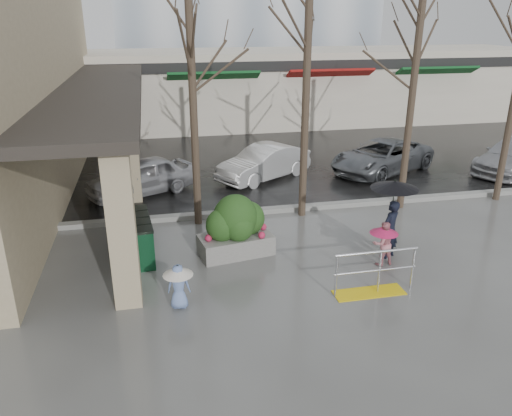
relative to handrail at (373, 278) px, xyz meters
name	(u,v)px	position (x,y,z in m)	size (l,w,h in m)	color
ground	(297,273)	(-1.36, 1.20, -0.38)	(120.00, 120.00, 0.00)	#51514F
street_asphalt	(200,112)	(-1.36, 23.20, -0.37)	(120.00, 36.00, 0.01)	black
curb	(261,211)	(-1.36, 5.20, -0.30)	(120.00, 0.30, 0.15)	gray
canopy_slab	(99,83)	(-6.16, 9.20, 3.25)	(2.80, 18.00, 0.25)	#2D2823
pillar_front	(122,228)	(-5.26, 0.70, 1.37)	(0.55, 0.55, 3.50)	tan
pillar_back	(130,149)	(-5.26, 7.20, 1.37)	(0.55, 0.55, 3.50)	tan
storefront_row	(242,87)	(0.64, 19.17, 1.64)	(34.00, 6.74, 4.00)	beige
handrail	(373,278)	(0.00, 0.00, 0.00)	(1.90, 0.50, 1.03)	yellow
tree_west	(190,43)	(-3.36, 4.80, 4.71)	(3.20, 3.20, 6.80)	#382B21
tree_midwest	(308,36)	(-0.16, 4.80, 4.86)	(3.20, 3.20, 7.00)	#382B21
tree_mideast	(417,49)	(3.14, 4.80, 4.48)	(3.20, 3.20, 6.50)	#382B21
woman	(392,210)	(1.14, 1.57, 0.91)	(1.18, 1.18, 2.07)	black
child_pink	(383,240)	(0.81, 1.24, 0.28)	(0.70, 0.70, 1.12)	#D4818D
child_blue	(178,281)	(-4.21, 0.29, 0.24)	(0.64, 0.64, 0.99)	#6D87C2
planter	(236,226)	(-2.61, 2.56, 0.39)	(1.97, 1.22, 1.61)	slate
news_boxes	(143,237)	(-4.94, 2.95, 0.15)	(0.58, 1.91, 1.05)	#0D3A1F
car_a	(141,177)	(-5.01, 7.79, 0.25)	(1.49, 3.70, 1.26)	#ADADB2
car_b	(264,163)	(-0.50, 8.61, 0.25)	(1.33, 3.82, 1.26)	white
car_c	(382,156)	(4.22, 8.54, 0.25)	(2.09, 4.53, 1.26)	slate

